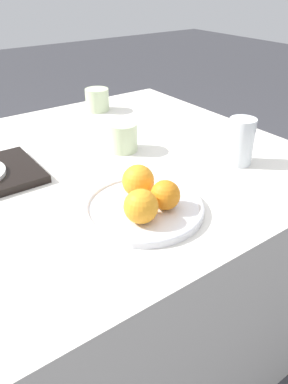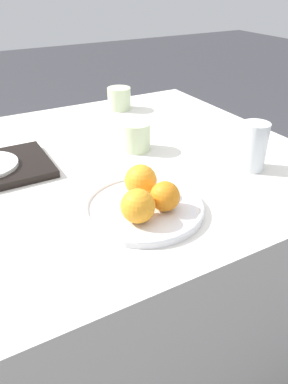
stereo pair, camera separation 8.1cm
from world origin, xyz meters
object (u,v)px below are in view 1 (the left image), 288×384
(fruit_platter, at_px, (144,208))
(orange_1, at_px, (139,207))
(water_glass, at_px, (240,142))
(cup_1, at_px, (123,137))
(orange_2, at_px, (165,195))
(cup_0, at_px, (97,100))
(orange_0, at_px, (138,181))

(fruit_platter, xyz_separation_m, orange_1, (-0.04, -0.04, 0.04))
(water_glass, bearing_deg, cup_1, 129.22)
(fruit_platter, distance_m, cup_1, 0.34)
(fruit_platter, xyz_separation_m, cup_1, (0.14, 0.30, 0.03))
(orange_2, xyz_separation_m, cup_0, (0.23, 0.70, -0.00))
(fruit_platter, bearing_deg, orange_2, -43.00)
(water_glass, bearing_deg, orange_0, 179.24)
(cup_0, bearing_deg, fruit_platter, -111.61)
(fruit_platter, height_order, water_glass, water_glass)
(orange_1, height_order, orange_2, orange_1)
(water_glass, bearing_deg, orange_2, -166.74)
(fruit_platter, distance_m, orange_1, 0.07)
(orange_1, height_order, cup_0, orange_1)
(cup_1, bearing_deg, orange_0, -115.91)
(fruit_platter, bearing_deg, cup_1, 64.87)
(orange_1, relative_size, orange_2, 1.10)
(orange_0, relative_size, orange_1, 1.03)
(orange_0, bearing_deg, cup_0, 68.33)
(orange_2, bearing_deg, fruit_platter, 137.00)
(fruit_platter, xyz_separation_m, cup_0, (0.26, 0.67, 0.03))
(orange_1, height_order, water_glass, water_glass)
(orange_0, bearing_deg, water_glass, -0.76)
(fruit_platter, relative_size, water_glass, 2.08)
(orange_0, height_order, cup_0, orange_0)
(fruit_platter, xyz_separation_m, water_glass, (0.35, 0.04, 0.05))
(cup_0, height_order, cup_1, same)
(cup_1, bearing_deg, fruit_platter, -115.13)
(fruit_platter, height_order, orange_0, orange_0)
(orange_0, height_order, water_glass, water_glass)
(water_glass, relative_size, cup_0, 1.46)
(cup_0, bearing_deg, water_glass, -81.85)
(orange_1, bearing_deg, cup_1, 61.89)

